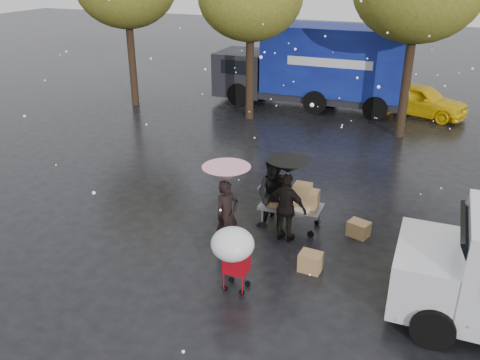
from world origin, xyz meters
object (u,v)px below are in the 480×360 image
at_px(person_black, 287,208).
at_px(yellow_taxi, 420,100).
at_px(person_pink, 227,215).
at_px(shopping_cart, 233,247).
at_px(vendor_cart, 295,201).
at_px(blue_truck, 316,67).

bearing_deg(person_black, yellow_taxi, -89.93).
bearing_deg(person_black, person_pink, 45.64).
xyz_separation_m(shopping_cart, yellow_taxi, (2.46, 14.33, -0.40)).
bearing_deg(shopping_cart, vendor_cart, 83.47).
relative_size(person_pink, blue_truck, 0.20).
height_order(person_pink, shopping_cart, person_pink).
bearing_deg(person_pink, person_black, -25.76).
height_order(person_pink, yellow_taxi, person_pink).
relative_size(vendor_cart, blue_truck, 0.18).
distance_m(person_pink, yellow_taxi, 13.18).
bearing_deg(person_pink, yellow_taxi, 14.37).
bearing_deg(blue_truck, person_pink, -84.67).
distance_m(person_black, shopping_cart, 2.41).
relative_size(person_black, vendor_cart, 1.11).
bearing_deg(blue_truck, person_black, -78.79).
distance_m(vendor_cart, shopping_cart, 3.08).
distance_m(vendor_cart, yellow_taxi, 11.49).
bearing_deg(shopping_cart, blue_truck, 97.98).
bearing_deg(person_pink, blue_truck, 34.05).
distance_m(person_black, blue_truck, 11.94).
xyz_separation_m(vendor_cart, shopping_cart, (-0.35, -3.04, 0.34)).
xyz_separation_m(person_pink, vendor_cart, (1.15, 1.48, -0.11)).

